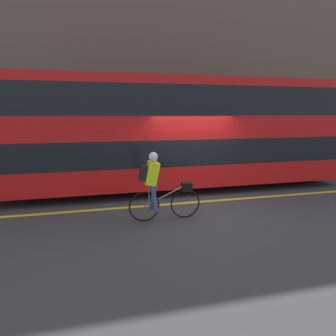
# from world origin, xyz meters

# --- Properties ---
(ground_plane) EXTENTS (80.00, 80.00, 0.00)m
(ground_plane) POSITION_xyz_m (0.00, 0.00, 0.00)
(ground_plane) COLOR #38383A
(road_center_line) EXTENTS (50.00, 0.14, 0.01)m
(road_center_line) POSITION_xyz_m (0.00, -0.06, 0.00)
(road_center_line) COLOR yellow
(road_center_line) RESTS_ON ground_plane
(sidewalk_curb) EXTENTS (60.00, 1.74, 0.12)m
(sidewalk_curb) POSITION_xyz_m (0.00, 5.34, 0.06)
(sidewalk_curb) COLOR gray
(sidewalk_curb) RESTS_ON ground_plane
(building_facade) EXTENTS (60.00, 0.30, 9.94)m
(building_facade) POSITION_xyz_m (0.00, 6.36, 4.97)
(building_facade) COLOR brown
(building_facade) RESTS_ON ground_plane
(bus) EXTENTS (11.57, 2.59, 3.67)m
(bus) POSITION_xyz_m (-0.16, 1.66, 2.04)
(bus) COLOR black
(bus) RESTS_ON ground_plane
(cyclist_on_bike) EXTENTS (1.79, 0.32, 1.70)m
(cyclist_on_bike) POSITION_xyz_m (-1.35, -1.10, 0.91)
(cyclist_on_bike) COLOR black
(cyclist_on_bike) RESTS_ON ground_plane
(street_sign_post) EXTENTS (0.36, 0.09, 2.53)m
(street_sign_post) POSITION_xyz_m (5.18, 5.25, 1.53)
(street_sign_post) COLOR #59595B
(street_sign_post) RESTS_ON sidewalk_curb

